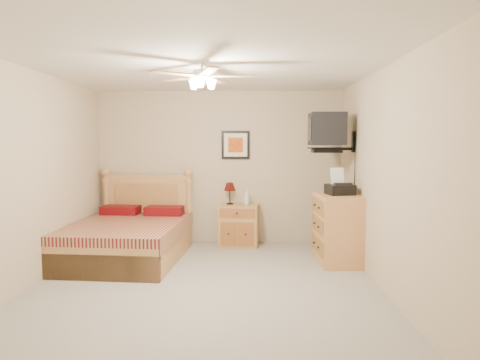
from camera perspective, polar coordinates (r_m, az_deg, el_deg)
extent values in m
plane|color=gray|center=(5.10, -4.62, -14.00)|extent=(4.50, 4.50, 0.00)
cube|color=white|center=(4.89, -4.83, 14.90)|extent=(4.00, 4.50, 0.04)
cube|color=#BDAA8B|center=(7.07, -2.77, 1.69)|extent=(4.00, 0.04, 2.50)
cube|color=#BDAA8B|center=(2.62, -9.99, -4.01)|extent=(4.00, 0.04, 2.50)
cube|color=#BDAA8B|center=(5.43, -26.22, 0.18)|extent=(0.04, 4.50, 2.50)
cube|color=#BDAA8B|center=(5.03, 18.56, 0.09)|extent=(0.04, 4.50, 2.50)
cube|color=#B5854C|center=(6.93, -0.14, -6.02)|extent=(0.66, 0.52, 0.67)
imported|color=silver|center=(6.85, 0.91, -2.24)|extent=(0.10, 0.10, 0.26)
cube|color=black|center=(7.02, -0.60, 4.69)|extent=(0.46, 0.04, 0.46)
cube|color=tan|center=(6.08, 12.98, -6.31)|extent=(0.61, 0.84, 0.96)
imported|color=beige|center=(6.26, 11.84, -1.41)|extent=(0.24, 0.30, 0.02)
imported|color=gray|center=(6.27, 11.85, -1.19)|extent=(0.31, 0.35, 0.02)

